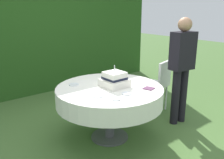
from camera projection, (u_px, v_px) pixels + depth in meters
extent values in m
plane|color=#476B33|center=(110.00, 137.00, 3.47)|extent=(20.00, 20.00, 0.00)
cube|color=#234C19|center=(29.00, 22.00, 4.99)|extent=(5.79, 0.60, 2.85)
cylinder|color=#4C4C51|center=(110.00, 136.00, 3.47)|extent=(0.51, 0.51, 0.02)
cylinder|color=#4C4C51|center=(110.00, 114.00, 3.37)|extent=(0.13, 0.13, 0.70)
cylinder|color=olive|center=(109.00, 88.00, 3.27)|extent=(1.37, 1.37, 0.03)
cylinder|color=white|center=(109.00, 95.00, 3.30)|extent=(1.40, 1.40, 0.23)
cube|color=white|center=(115.00, 83.00, 3.28)|extent=(0.32, 0.32, 0.10)
cube|color=white|center=(115.00, 76.00, 3.25)|extent=(0.24, 0.24, 0.10)
cube|color=black|center=(115.00, 78.00, 3.26)|extent=(0.25, 0.25, 0.03)
sphere|color=#D13866|center=(116.00, 74.00, 3.42)|extent=(0.08, 0.08, 0.08)
cylinder|color=silver|center=(115.00, 69.00, 3.22)|extent=(0.01, 0.01, 0.09)
cylinder|color=white|center=(126.00, 93.00, 3.01)|extent=(0.12, 0.12, 0.01)
cylinder|color=white|center=(116.00, 99.00, 2.83)|extent=(0.10, 0.10, 0.01)
cylinder|color=white|center=(74.00, 85.00, 3.35)|extent=(0.14, 0.14, 0.01)
cylinder|color=white|center=(97.00, 96.00, 2.93)|extent=(0.12, 0.12, 0.01)
cube|color=#603856|center=(149.00, 88.00, 3.20)|extent=(0.16, 0.16, 0.01)
cylinder|color=white|center=(150.00, 93.00, 4.51)|extent=(0.03, 0.03, 0.45)
cylinder|color=white|center=(141.00, 99.00, 4.27)|extent=(0.03, 0.03, 0.45)
cylinder|color=white|center=(166.00, 97.00, 4.33)|extent=(0.03, 0.03, 0.45)
cylinder|color=white|center=(158.00, 103.00, 4.09)|extent=(0.03, 0.03, 0.45)
cube|color=white|center=(154.00, 84.00, 4.23)|extent=(0.49, 0.49, 0.04)
cube|color=white|center=(165.00, 73.00, 4.06)|extent=(0.40, 0.14, 0.40)
cylinder|color=black|center=(183.00, 95.00, 3.85)|extent=(0.12, 0.12, 0.85)
cylinder|color=black|center=(175.00, 97.00, 3.76)|extent=(0.12, 0.12, 0.85)
cube|color=black|center=(183.00, 51.00, 3.60)|extent=(0.38, 0.24, 0.55)
sphere|color=#A87A5B|center=(185.00, 24.00, 3.50)|extent=(0.20, 0.20, 0.20)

